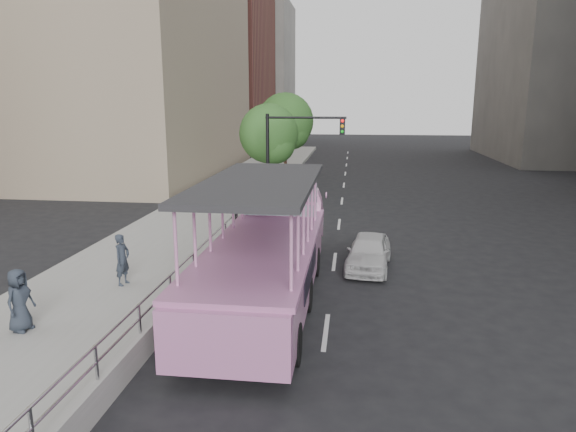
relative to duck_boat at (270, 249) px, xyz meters
name	(u,v)px	position (x,y,z in m)	size (l,w,h in m)	color
ground	(296,301)	(0.87, -0.58, -1.40)	(160.00, 160.00, 0.00)	black
sidewalk	(204,217)	(-4.88, 9.42, -1.25)	(5.50, 80.00, 0.30)	#9A9A95
kerb_wall	(212,261)	(-2.25, 1.42, -0.92)	(0.24, 30.00, 0.36)	#A8A8A3
guardrail	(211,242)	(-2.25, 1.42, -0.26)	(0.07, 22.00, 0.71)	#AAAAAE
duck_boat	(270,249)	(0.00, 0.00, 0.00)	(2.90, 11.39, 3.78)	black
car	(369,252)	(3.09, 2.79, -0.79)	(1.46, 3.61, 1.23)	silver
pedestrian_near	(122,260)	(-4.46, -0.65, -0.31)	(0.58, 0.38, 1.59)	#28303B
pedestrian_far	(19,300)	(-5.53, -4.05, -0.31)	(0.77, 0.50, 1.57)	#28303B
parking_sign	(236,203)	(-2.13, 4.69, 0.48)	(0.17, 0.67, 3.03)	black
traffic_signal	(290,147)	(-0.84, 11.92, 2.10)	(4.20, 0.32, 5.20)	black
street_tree_near	(270,136)	(-2.43, 15.34, 2.42)	(3.52, 3.52, 5.72)	#332117
street_tree_far	(287,123)	(-2.23, 21.34, 2.91)	(3.97, 3.97, 6.45)	#332117
midrise_brick	(191,40)	(-17.13, 47.42, 11.60)	(18.00, 16.00, 26.00)	brown
midrise_stone_b	(237,73)	(-15.13, 63.42, 8.60)	(16.00, 14.00, 20.00)	gray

